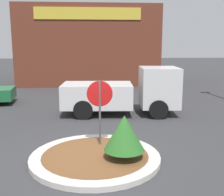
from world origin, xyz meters
TOP-DOWN VIEW (x-y plane):
  - ground_plane at (0.00, 0.00)m, footprint 120.00×120.00m
  - traffic_island at (0.00, 0.00)m, footprint 3.85×3.85m
  - stop_sign at (0.18, 0.88)m, footprint 0.83×0.07m
  - island_shrub at (0.83, -0.28)m, footprint 1.17×1.17m
  - utility_truck at (1.58, 5.44)m, footprint 5.66×2.44m
  - storefront_building at (-0.24, 17.18)m, footprint 11.52×6.07m

SIDE VIEW (x-z plane):
  - ground_plane at x=0.00m, z-range 0.00..0.00m
  - traffic_island at x=0.00m, z-range 0.00..0.15m
  - island_shrub at x=0.83m, z-range 0.28..1.54m
  - utility_truck at x=1.58m, z-range -0.04..2.24m
  - stop_sign at x=0.18m, z-range 0.45..2.72m
  - storefront_building at x=-0.24m, z-range 0.00..6.46m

